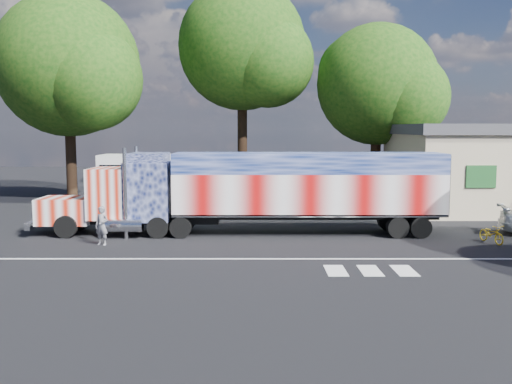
{
  "coord_description": "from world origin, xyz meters",
  "views": [
    {
      "loc": [
        0.03,
        -24.28,
        4.94
      ],
      "look_at": [
        0.0,
        3.0,
        1.9
      ],
      "focal_mm": 40.0,
      "sensor_mm": 36.0,
      "label": 1
    }
  ],
  "objects_px": {
    "semi_truck": "(257,189)",
    "woman": "(102,226)",
    "bicycle": "(491,234)",
    "tree_n_mid": "(244,47)",
    "tree_ne_a": "(379,85)",
    "tree_nw_a": "(70,66)",
    "coach_bus": "(199,182)"
  },
  "relations": [
    {
      "from": "semi_truck",
      "to": "tree_ne_a",
      "type": "relative_size",
      "value": 1.58
    },
    {
      "from": "semi_truck",
      "to": "tree_nw_a",
      "type": "relative_size",
      "value": 1.38
    },
    {
      "from": "semi_truck",
      "to": "tree_nw_a",
      "type": "distance_m",
      "value": 18.7
    },
    {
      "from": "woman",
      "to": "tree_ne_a",
      "type": "xyz_separation_m",
      "value": [
        15.12,
        16.19,
        7.1
      ]
    },
    {
      "from": "semi_truck",
      "to": "woman",
      "type": "relative_size",
      "value": 11.55
    },
    {
      "from": "coach_bus",
      "to": "tree_nw_a",
      "type": "distance_m",
      "value": 12.45
    },
    {
      "from": "tree_ne_a",
      "to": "semi_truck",
      "type": "bearing_deg",
      "value": -122.0
    },
    {
      "from": "semi_truck",
      "to": "bicycle",
      "type": "height_order",
      "value": "semi_truck"
    },
    {
      "from": "coach_bus",
      "to": "tree_ne_a",
      "type": "bearing_deg",
      "value": 26.83
    },
    {
      "from": "semi_truck",
      "to": "woman",
      "type": "xyz_separation_m",
      "value": [
        -6.63,
        -2.61,
        -1.28
      ]
    },
    {
      "from": "bicycle",
      "to": "tree_ne_a",
      "type": "height_order",
      "value": "tree_ne_a"
    },
    {
      "from": "bicycle",
      "to": "tree_n_mid",
      "type": "bearing_deg",
      "value": 107.21
    },
    {
      "from": "bicycle",
      "to": "tree_n_mid",
      "type": "distance_m",
      "value": 23.1
    },
    {
      "from": "coach_bus",
      "to": "woman",
      "type": "relative_size",
      "value": 7.02
    },
    {
      "from": "semi_truck",
      "to": "tree_nw_a",
      "type": "bearing_deg",
      "value": 135.96
    },
    {
      "from": "coach_bus",
      "to": "tree_n_mid",
      "type": "bearing_deg",
      "value": 71.55
    },
    {
      "from": "bicycle",
      "to": "tree_ne_a",
      "type": "bearing_deg",
      "value": 80.8
    },
    {
      "from": "woman",
      "to": "coach_bus",
      "type": "bearing_deg",
      "value": 93.75
    },
    {
      "from": "coach_bus",
      "to": "bicycle",
      "type": "bearing_deg",
      "value": -35.54
    },
    {
      "from": "semi_truck",
      "to": "bicycle",
      "type": "bearing_deg",
      "value": -12.3
    },
    {
      "from": "coach_bus",
      "to": "woman",
      "type": "xyz_separation_m",
      "value": [
        -3.14,
        -10.14,
        -0.93
      ]
    },
    {
      "from": "woman",
      "to": "tree_ne_a",
      "type": "height_order",
      "value": "tree_ne_a"
    },
    {
      "from": "tree_ne_a",
      "to": "tree_n_mid",
      "type": "relative_size",
      "value": 0.79
    },
    {
      "from": "tree_nw_a",
      "to": "woman",
      "type": "bearing_deg",
      "value": -68.29
    },
    {
      "from": "woman",
      "to": "tree_nw_a",
      "type": "height_order",
      "value": "tree_nw_a"
    },
    {
      "from": "semi_truck",
      "to": "tree_n_mid",
      "type": "distance_m",
      "value": 17.54
    },
    {
      "from": "tree_ne_a",
      "to": "tree_n_mid",
      "type": "bearing_deg",
      "value": 170.11
    },
    {
      "from": "woman",
      "to": "bicycle",
      "type": "distance_m",
      "value": 16.78
    },
    {
      "from": "tree_nw_a",
      "to": "tree_n_mid",
      "type": "relative_size",
      "value": 0.9
    },
    {
      "from": "tree_nw_a",
      "to": "coach_bus",
      "type": "bearing_deg",
      "value": -26.77
    },
    {
      "from": "semi_truck",
      "to": "coach_bus",
      "type": "bearing_deg",
      "value": 114.86
    },
    {
      "from": "semi_truck",
      "to": "tree_ne_a",
      "type": "bearing_deg",
      "value": 58.0
    }
  ]
}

